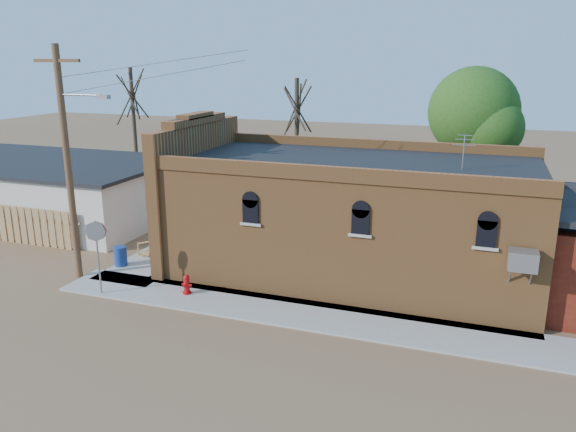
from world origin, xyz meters
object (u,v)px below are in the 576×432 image
(utility_pole, at_px, (68,160))
(brick_bar, at_px, (346,216))
(stop_sign, at_px, (96,238))
(fire_hydrant, at_px, (187,284))
(trash_barrel, at_px, (120,256))

(utility_pole, bearing_deg, brick_bar, 23.69)
(stop_sign, bearing_deg, brick_bar, 34.83)
(stop_sign, bearing_deg, utility_pole, 147.86)
(utility_pole, xyz_separation_m, fire_hydrant, (4.92, -0.16, -4.33))
(brick_bar, height_order, stop_sign, brick_bar)
(trash_barrel, bearing_deg, utility_pole, -119.28)
(fire_hydrant, relative_size, stop_sign, 0.26)
(fire_hydrant, bearing_deg, trash_barrel, 134.14)
(brick_bar, xyz_separation_m, stop_sign, (-7.87, -5.49, -0.12))
(utility_pole, height_order, fire_hydrant, utility_pole)
(brick_bar, distance_m, utility_pole, 10.96)
(stop_sign, bearing_deg, trash_barrel, 111.52)
(brick_bar, relative_size, utility_pole, 1.82)
(utility_pole, distance_m, trash_barrel, 4.62)
(brick_bar, relative_size, stop_sign, 5.90)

